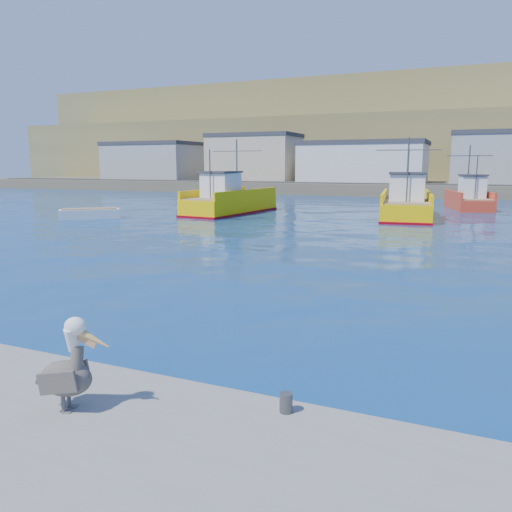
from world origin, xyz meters
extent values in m
plane|color=navy|center=(0.00, 0.00, 0.00)|extent=(260.00, 260.00, 0.00)
cylinder|color=#4C4C4C|center=(3.00, -3.40, 0.65)|extent=(0.20, 0.20, 0.30)
cube|color=brown|center=(0.00, 72.00, 0.80)|extent=(160.00, 30.00, 1.60)
cube|color=brown|center=(0.00, 98.00, 6.00)|extent=(180.00, 40.00, 14.00)
cube|color=brown|center=(0.00, 118.00, 11.00)|extent=(200.00, 40.00, 24.00)
cube|color=#2D2D2D|center=(0.00, 61.00, 1.65)|extent=(150.00, 5.00, 0.10)
cube|color=gray|center=(-48.00, 67.00, 4.60)|extent=(16.00, 10.00, 6.00)
cube|color=#333338|center=(-48.00, 67.00, 7.90)|extent=(16.32, 10.20, 0.60)
cube|color=tan|center=(-28.00, 67.00, 5.10)|extent=(14.00, 9.00, 7.00)
cube|color=#333338|center=(-28.00, 67.00, 8.90)|extent=(14.28, 9.18, 0.60)
cube|color=silver|center=(-10.00, 67.00, 4.35)|extent=(18.00, 11.00, 5.50)
cube|color=#333338|center=(-10.00, 67.00, 7.40)|extent=(18.36, 11.22, 0.60)
cube|color=gray|center=(10.00, 67.00, 4.85)|extent=(15.00, 10.00, 6.50)
cube|color=#FFC902|center=(-14.04, 29.51, 0.69)|extent=(4.56, 10.97, 1.39)
cube|color=#FFC902|center=(-12.37, 29.35, 1.74)|extent=(1.20, 10.44, 0.70)
cube|color=#FFC902|center=(-15.70, 29.67, 1.74)|extent=(1.20, 10.44, 0.70)
cube|color=maroon|center=(-14.04, 29.51, 0.05)|extent=(4.65, 11.19, 0.25)
cube|color=#8C7251|center=(-14.04, 29.51, 1.44)|extent=(4.23, 10.52, 0.10)
cube|color=white|center=(-14.19, 27.92, 2.49)|extent=(2.73, 2.90, 2.00)
cube|color=#333338|center=(-14.19, 27.92, 3.59)|extent=(2.94, 3.23, 0.15)
cylinder|color=#4C4C4C|center=(-13.94, 30.58, 3.89)|extent=(0.13, 0.13, 5.00)
cylinder|color=#4C4C4C|center=(-14.34, 26.32, 3.39)|extent=(0.11, 0.11, 4.00)
cylinder|color=#4C4C4C|center=(-13.94, 30.58, 5.39)|extent=(4.97, 0.55, 0.08)
cube|color=#FFC902|center=(0.57, 31.64, 0.68)|extent=(4.90, 10.88, 1.37)
cube|color=#FFC902|center=(2.26, 31.85, 1.72)|extent=(1.48, 10.26, 0.70)
cube|color=#FFC902|center=(-1.13, 31.43, 1.72)|extent=(1.48, 10.26, 0.70)
cube|color=maroon|center=(0.57, 31.64, 0.05)|extent=(5.00, 11.10, 0.25)
cube|color=#8C7251|center=(0.57, 31.64, 1.42)|extent=(4.56, 10.43, 0.10)
cube|color=white|center=(0.76, 30.08, 2.47)|extent=(2.85, 2.92, 2.00)
cube|color=#333338|center=(0.76, 30.08, 3.57)|extent=(3.07, 3.26, 0.15)
cylinder|color=#4C4C4C|center=(0.44, 32.69, 3.87)|extent=(0.13, 0.13, 5.00)
cylinder|color=#4C4C4C|center=(0.96, 28.51, 3.37)|extent=(0.11, 0.11, 4.00)
cylinder|color=#4C4C4C|center=(0.44, 32.69, 5.37)|extent=(5.06, 0.70, 0.08)
cube|color=red|center=(5.13, 42.08, 0.52)|extent=(4.71, 8.47, 1.04)
cube|color=red|center=(6.51, 42.39, 1.39)|extent=(1.92, 7.69, 0.70)
cube|color=red|center=(3.76, 41.77, 1.39)|extent=(1.92, 7.69, 0.70)
cube|color=#8C7251|center=(5.13, 42.08, 1.09)|extent=(4.40, 8.11, 0.10)
cube|color=white|center=(5.40, 40.91, 2.14)|extent=(2.49, 2.42, 2.00)
cube|color=#333338|center=(5.40, 40.91, 3.24)|extent=(2.69, 2.69, 0.15)
cylinder|color=#4C4C4C|center=(4.95, 42.86, 3.54)|extent=(0.14, 0.14, 5.00)
cylinder|color=#4C4C4C|center=(5.67, 39.74, 3.04)|extent=(0.12, 0.12, 4.00)
cylinder|color=#4C4C4C|center=(4.95, 42.86, 5.04)|extent=(4.12, 1.01, 0.08)
cube|color=silver|center=(-22.25, 20.93, 0.28)|extent=(4.46, 4.16, 0.91)
cube|color=#8C7251|center=(-22.25, 20.93, 0.77)|extent=(3.90, 3.61, 0.09)
cylinder|color=#595451|center=(-0.09, -4.73, 0.64)|extent=(0.08, 0.08, 0.28)
cube|color=#595451|center=(-0.04, -4.71, 0.51)|extent=(0.17, 0.15, 0.02)
cylinder|color=#595451|center=(-0.14, -4.56, 0.64)|extent=(0.08, 0.08, 0.28)
cube|color=#595451|center=(-0.09, -4.54, 0.51)|extent=(0.17, 0.15, 0.02)
ellipsoid|color=#38332D|center=(-0.09, -4.63, 1.00)|extent=(0.91, 0.70, 0.55)
cube|color=#38332D|center=(-0.05, -4.85, 1.03)|extent=(0.61, 0.25, 0.40)
cube|color=#38332D|center=(-0.18, -4.44, 1.03)|extent=(0.61, 0.25, 0.40)
cube|color=#38332D|center=(-0.43, -4.74, 0.94)|extent=(0.25, 0.21, 0.12)
cylinder|color=#38332D|center=(0.09, -4.58, 1.31)|extent=(0.27, 0.33, 0.44)
cylinder|color=white|center=(0.04, -4.59, 1.63)|extent=(0.25, 0.32, 0.41)
ellipsoid|color=white|center=(0.10, -4.57, 1.83)|extent=(0.39, 0.34, 0.28)
cone|color=gold|center=(0.34, -4.50, 1.66)|extent=(0.57, 0.30, 0.38)
cube|color=tan|center=(0.24, -4.53, 1.62)|extent=(0.34, 0.15, 0.24)
camera|label=1|loc=(5.34, -10.00, 4.18)|focal=35.00mm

